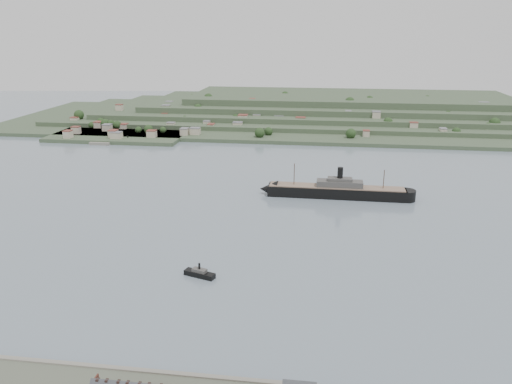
# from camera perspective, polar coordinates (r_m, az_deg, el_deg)

# --- Properties ---
(ground) EXTENTS (1400.00, 1400.00, 0.00)m
(ground) POSITION_cam_1_polar(r_m,az_deg,el_deg) (314.79, 1.52, -3.80)
(ground) COLOR slate
(ground) RESTS_ON ground
(far_peninsula) EXTENTS (760.00, 309.00, 30.00)m
(far_peninsula) POSITION_cam_1_polar(r_m,az_deg,el_deg) (691.61, 7.53, 9.16)
(far_peninsula) COLOR #384C33
(far_peninsula) RESTS_ON ground
(steamship) EXTENTS (113.09, 14.39, 27.15)m
(steamship) POSITION_cam_1_polar(r_m,az_deg,el_deg) (369.39, 8.74, 0.17)
(steamship) COLOR black
(steamship) RESTS_ON ground
(tugboat) EXTENTS (16.70, 9.08, 7.27)m
(tugboat) POSITION_cam_1_polar(r_m,az_deg,el_deg) (252.95, -6.46, -9.21)
(tugboat) COLOR black
(tugboat) RESTS_ON ground
(ferry_west) EXTENTS (17.56, 11.12, 6.40)m
(ferry_west) POSITION_cam_1_polar(r_m,az_deg,el_deg) (569.73, -14.42, 5.79)
(ferry_west) COLOR black
(ferry_west) RESTS_ON ground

